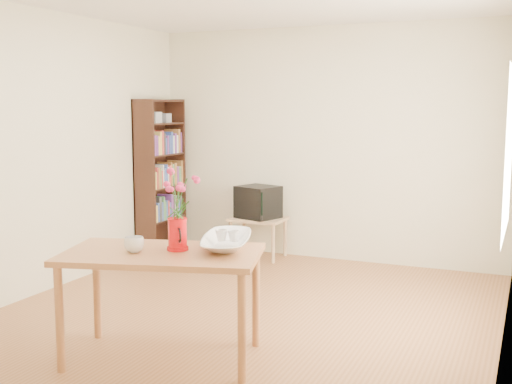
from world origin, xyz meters
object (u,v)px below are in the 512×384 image
at_px(table, 162,264).
at_px(television, 258,201).
at_px(pitcher, 178,235).
at_px(mug, 134,245).
at_px(bowl, 226,214).

relative_size(table, television, 2.83).
height_order(pitcher, mug, pitcher).
bearing_deg(bowl, pitcher, -140.06).
height_order(table, pitcher, pitcher).
height_order(mug, television, mug).
relative_size(table, pitcher, 6.57).
bearing_deg(mug, television, -140.29).
bearing_deg(television, bowl, -52.28).
distance_m(table, television, 3.05).
bearing_deg(mug, pitcher, 158.61).
xyz_separation_m(table, mug, (-0.16, -0.09, 0.14)).
height_order(table, mug, mug).
relative_size(bowl, television, 0.94).
relative_size(pitcher, mug, 1.67).
xyz_separation_m(table, television, (-0.58, 2.99, -0.01)).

